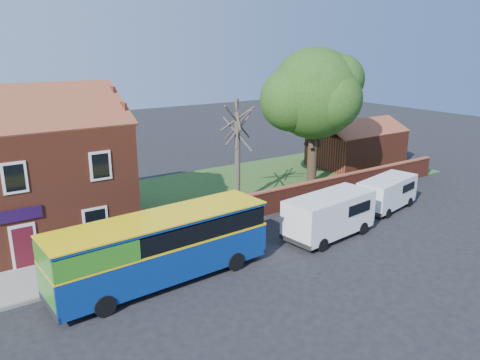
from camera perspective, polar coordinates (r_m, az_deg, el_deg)
ground at (r=21.19m, az=-1.13°, el=-13.52°), size 120.00×120.00×0.00m
pavement at (r=23.84m, az=-23.77°, el=-11.27°), size 18.00×3.50×0.12m
kerb at (r=22.29m, az=-22.89°, el=-13.10°), size 18.00×0.15×0.14m
grass_strip at (r=38.05m, az=4.67°, el=0.13°), size 26.00×12.00×0.04m
shop_building at (r=28.05m, az=-26.83°, el=-0.24°), size 12.30×8.13×10.50m
boundary_wall at (r=33.56m, az=11.09°, el=-0.92°), size 22.00×0.38×1.60m
outbuilding at (r=43.72m, az=14.01°, el=3.95°), size 8.20×5.06×4.17m
bus at (r=21.49m, az=-10.31°, el=-8.04°), size 10.39×3.20×3.13m
van_near at (r=26.74m, az=10.85°, el=-4.08°), size 5.80×2.84×2.45m
van_far at (r=32.28m, az=17.50°, el=-1.39°), size 5.06×2.84×2.10m
large_tree at (r=35.79m, az=9.00°, el=10.04°), size 8.52×6.74×10.39m
bare_tree at (r=31.21m, az=-0.31°, el=3.27°), size 2.58×3.07×6.88m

